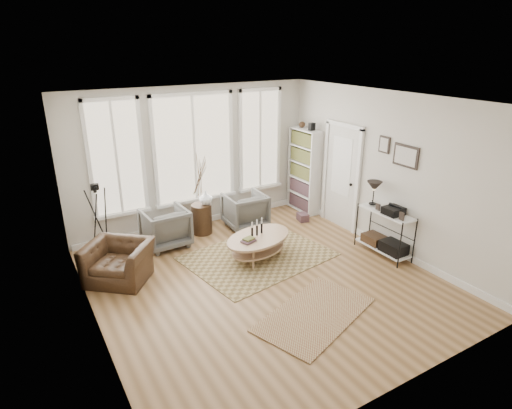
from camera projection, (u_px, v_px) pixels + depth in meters
room at (265, 198)px, 6.55m from camera, size 5.50×5.54×2.90m
bay_window at (194, 151)px, 8.64m from camera, size 4.14×0.12×2.24m
door at (341, 174)px, 8.78m from camera, size 0.09×1.06×2.22m
bookcase at (305, 171)px, 9.64m from camera, size 0.31×0.85×2.06m
low_shelf at (384, 228)px, 7.74m from camera, size 0.38×1.08×1.30m
wall_art at (400, 153)px, 7.37m from camera, size 0.04×0.88×0.44m
rug_main at (258, 256)px, 7.81m from camera, size 2.72×2.21×0.01m
rug_runner at (315, 314)px, 6.13m from camera, size 2.05×1.56×0.01m
coffee_table at (258, 241)px, 7.64m from camera, size 1.54×1.22×0.62m
armchair_left at (165, 227)px, 8.12m from camera, size 0.83×0.85×0.75m
armchair_right at (245, 210)px, 8.95m from camera, size 0.83×0.85×0.74m
side_table at (201, 195)px, 8.49m from camera, size 0.41×0.41×1.72m
vase at (206, 198)px, 8.55m from camera, size 0.32×0.32×0.28m
accent_chair at (118, 262)px, 6.95m from camera, size 1.31×1.29×0.64m
tripod_camera at (100, 225)px, 7.54m from camera, size 0.49×0.49×1.40m
book_stack_near at (303, 217)px, 9.35m from camera, size 0.25×0.29×0.17m
book_stack_far at (303, 218)px, 9.35m from camera, size 0.18×0.22×0.14m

